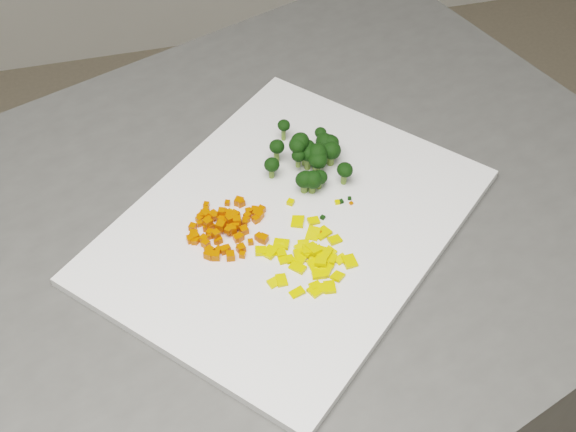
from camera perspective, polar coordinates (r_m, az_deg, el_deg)
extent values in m
cube|color=#4D4D4A|center=(1.32, -2.64, -14.20)|extent=(1.25, 1.06, 0.90)
cube|color=white|center=(0.95, 0.00, -0.65)|extent=(0.55, 0.55, 0.01)
cube|color=#CD4302|center=(0.94, -5.78, -0.52)|extent=(0.01, 0.01, 0.01)
cube|color=#CD4302|center=(0.93, -6.64, -1.45)|extent=(0.01, 0.01, 0.01)
cube|color=#CD4302|center=(0.92, -2.68, -1.86)|extent=(0.01, 0.01, 0.01)
cube|color=#CD4302|center=(0.93, -6.95, -1.64)|extent=(0.01, 0.01, 0.01)
cube|color=#CD4302|center=(0.92, -5.60, -2.47)|extent=(0.01, 0.01, 0.01)
cube|color=#CD4302|center=(0.93, -4.29, -1.03)|extent=(0.01, 0.01, 0.01)
cube|color=#CD4302|center=(0.93, -3.71, -0.63)|extent=(0.01, 0.01, 0.01)
cube|color=#CD4302|center=(0.93, -4.98, -1.69)|extent=(0.01, 0.01, 0.01)
cube|color=#CD4302|center=(0.93, -3.62, -1.58)|extent=(0.01, 0.01, 0.01)
cube|color=#CD4302|center=(0.95, -6.22, -0.03)|extent=(0.01, 0.01, 0.01)
cube|color=#CD4302|center=(0.93, -6.59, -1.76)|extent=(0.01, 0.01, 0.01)
cube|color=#CD4302|center=(0.94, -3.08, -0.45)|extent=(0.01, 0.01, 0.01)
cube|color=#CD4302|center=(0.93, -3.68, -0.42)|extent=(0.01, 0.01, 0.01)
cube|color=#CD4302|center=(0.93, -4.00, -0.82)|extent=(0.01, 0.01, 0.01)
cube|color=#CD4302|center=(0.92, -5.14, -1.29)|extent=(0.01, 0.01, 0.01)
cube|color=#CD4302|center=(0.91, -3.35, -2.31)|extent=(0.01, 0.01, 0.01)
cube|color=#CD4302|center=(0.93, -6.72, -1.30)|extent=(0.01, 0.01, 0.01)
cube|color=#CD4302|center=(0.95, -6.31, -0.54)|extent=(0.01, 0.01, 0.01)
cube|color=#CD4302|center=(0.95, -2.24, 0.18)|extent=(0.01, 0.01, 0.01)
cube|color=#CD4302|center=(0.95, -2.99, -0.26)|extent=(0.01, 0.01, 0.01)
cube|color=#CD4302|center=(0.94, -4.14, 0.06)|extent=(0.01, 0.01, 0.01)
cube|color=#CD4302|center=(0.93, -5.07, -1.82)|extent=(0.01, 0.01, 0.01)
cube|color=#CD4302|center=(0.93, -4.82, -0.69)|extent=(0.01, 0.01, 0.01)
cube|color=#CD4302|center=(0.96, -5.85, 0.49)|extent=(0.01, 0.01, 0.01)
cube|color=#CD4302|center=(0.94, -5.78, -0.79)|extent=(0.01, 0.01, 0.01)
cube|color=#CD4302|center=(0.93, -5.52, -1.37)|extent=(0.01, 0.01, 0.01)
cube|color=#CD4302|center=(0.95, -6.32, -0.22)|extent=(0.01, 0.01, 0.01)
cube|color=#CD4302|center=(0.95, -2.82, 0.33)|extent=(0.01, 0.01, 0.01)
cube|color=#CD4302|center=(0.94, -4.23, 0.20)|extent=(0.01, 0.01, 0.01)
cube|color=#CD4302|center=(0.94, -3.81, 0.03)|extent=(0.01, 0.01, 0.01)
cube|color=#CD4302|center=(0.91, -5.17, -2.83)|extent=(0.01, 0.01, 0.01)
cube|color=#CD4302|center=(0.93, -3.65, -0.32)|extent=(0.01, 0.01, 0.01)
cube|color=#CD4302|center=(0.96, -5.94, 0.22)|extent=(0.01, 0.01, 0.01)
cube|color=#CD4302|center=(0.91, -5.65, -2.75)|extent=(0.01, 0.01, 0.01)
cube|color=#CD4302|center=(0.93, -4.14, -0.19)|extent=(0.01, 0.01, 0.01)
cube|color=#CD4302|center=(0.95, -2.40, 0.44)|extent=(0.01, 0.01, 0.01)
cube|color=#CD4302|center=(0.91, -3.27, -2.77)|extent=(0.01, 0.01, 0.01)
cube|color=#CD4302|center=(0.94, -6.79, -0.79)|extent=(0.01, 0.01, 0.01)
cube|color=#CD4302|center=(0.92, -4.95, -2.43)|extent=(0.01, 0.01, 0.01)
cube|color=#CD4302|center=(0.95, -2.05, 0.04)|extent=(0.01, 0.01, 0.01)
cube|color=#CD4302|center=(0.93, -6.01, -1.65)|extent=(0.01, 0.01, 0.01)
cube|color=#CD4302|center=(0.94, -4.32, -0.32)|extent=(0.01, 0.01, 0.01)
cube|color=#CD4302|center=(0.93, -5.96, -1.69)|extent=(0.01, 0.01, 0.01)
cube|color=#CD4302|center=(0.94, -4.06, -0.65)|extent=(0.01, 0.01, 0.01)
cube|color=#CD4302|center=(0.94, -3.67, -0.34)|extent=(0.01, 0.01, 0.01)
cube|color=#CD4302|center=(0.95, -5.98, 0.06)|extent=(0.01, 0.01, 0.01)
cube|color=#CD4302|center=(0.97, -5.83, 0.80)|extent=(0.01, 0.01, 0.01)
cube|color=#CD4302|center=(0.95, -4.45, 0.22)|extent=(0.01, 0.01, 0.01)
cube|color=#CD4302|center=(0.95, -3.75, 0.10)|extent=(0.01, 0.01, 0.01)
cube|color=#CD4302|center=(0.93, -3.92, -1.11)|extent=(0.01, 0.01, 0.01)
cube|color=#CD4302|center=(0.93, -3.97, -0.91)|extent=(0.01, 0.01, 0.01)
cube|color=#CD4302|center=(0.94, -5.59, -0.72)|extent=(0.01, 0.01, 0.01)
cube|color=#CD4302|center=(0.93, -5.56, -1.20)|extent=(0.01, 0.01, 0.01)
cube|color=#CD4302|center=(0.93, -3.15, -1.02)|extent=(0.01, 0.01, 0.01)
cube|color=#CD4302|center=(0.92, -5.88, -1.97)|extent=(0.01, 0.01, 0.01)
cube|color=#CD4302|center=(0.92, -3.49, -2.37)|extent=(0.01, 0.01, 0.01)
cube|color=#CD4302|center=(0.91, -4.57, -2.42)|extent=(0.01, 0.01, 0.01)
cube|color=#CD4302|center=(0.96, -3.40, 0.96)|extent=(0.01, 0.01, 0.01)
cube|color=#CD4302|center=(0.93, -3.48, -1.53)|extent=(0.01, 0.01, 0.01)
cube|color=#CD4302|center=(0.95, -2.91, -0.01)|extent=(0.01, 0.01, 0.01)
cube|color=#CD4302|center=(0.95, -5.86, 0.13)|extent=(0.01, 0.01, 0.01)
cube|color=#CD4302|center=(0.94, -2.29, -0.24)|extent=(0.01, 0.01, 0.01)
cube|color=#CD4302|center=(0.93, -2.08, -1.51)|extent=(0.01, 0.01, 0.01)
cube|color=#CD4302|center=(0.94, -4.67, -0.28)|extent=(0.01, 0.01, 0.01)
cube|color=#CD4302|center=(0.94, -5.23, -0.02)|extent=(0.01, 0.01, 0.01)
cube|color=#CD4302|center=(0.93, -4.09, -0.95)|extent=(0.01, 0.01, 0.01)
cube|color=#CD4302|center=(0.91, -5.81, -2.76)|extent=(0.01, 0.01, 0.01)
cube|color=#CD4302|center=(0.94, -4.73, 0.29)|extent=(0.01, 0.01, 0.01)
cube|color=#CD4302|center=(0.92, -1.75, -1.63)|extent=(0.01, 0.01, 0.01)
cube|color=#CD4302|center=(0.95, -5.33, 0.05)|extent=(0.01, 0.01, 0.01)
cube|color=#CD4302|center=(0.92, -4.35, -2.30)|extent=(0.01, 0.01, 0.01)
cube|color=#CD4302|center=(0.95, -5.68, -0.19)|extent=(0.01, 0.01, 0.01)
cube|color=#CD4302|center=(0.95, -1.92, 0.43)|extent=(0.01, 0.01, 0.01)
cube|color=#CD4302|center=(0.94, -4.47, -0.70)|extent=(0.01, 0.01, 0.01)
cube|color=#CD4302|center=(0.96, -3.50, 1.03)|extent=(0.01, 0.01, 0.01)
cube|color=#CD4302|center=(0.93, -5.73, -0.46)|extent=(0.01, 0.01, 0.01)
cube|color=#CD4302|center=(0.93, -6.68, -1.79)|extent=(0.01, 0.01, 0.01)
cube|color=#CD4302|center=(0.97, -4.33, 0.93)|extent=(0.01, 0.01, 0.01)
cube|color=#CD4302|center=(0.91, -4.11, -2.84)|extent=(0.01, 0.01, 0.01)
cube|color=yellow|center=(0.89, -0.46, -4.59)|extent=(0.01, 0.02, 0.01)
cube|color=yellow|center=(0.90, 2.57, -3.72)|extent=(0.02, 0.02, 0.01)
cube|color=yellow|center=(0.93, 1.79, -1.26)|extent=(0.02, 0.02, 0.01)
cube|color=yellow|center=(0.91, 1.07, -2.44)|extent=(0.02, 0.02, 0.01)
cube|color=yellow|center=(0.91, -1.29, -2.59)|extent=(0.02, 0.02, 0.01)
cube|color=yellow|center=(0.88, 2.64, -5.16)|extent=(0.02, 0.02, 0.00)
cube|color=yellow|center=(0.91, 4.41, -3.25)|extent=(0.02, 0.02, 0.01)
cube|color=yellow|center=(0.88, 2.01, -5.30)|extent=(0.02, 0.02, 0.00)
cube|color=yellow|center=(0.94, 0.69, -0.40)|extent=(0.02, 0.02, 0.01)
cube|color=yellow|center=(0.89, 3.54, -4.30)|extent=(0.02, 0.02, 0.01)
cube|color=yellow|center=(0.91, 0.78, -2.82)|extent=(0.01, 0.02, 0.01)
cube|color=yellow|center=(0.91, 1.82, -2.33)|extent=(0.02, 0.02, 0.01)
cube|color=yellow|center=(0.89, 2.20, -4.12)|extent=(0.02, 0.02, 0.01)
cube|color=yellow|center=(0.91, -1.95, -2.50)|extent=(0.02, 0.01, 0.01)
cube|color=yellow|center=(0.94, 1.83, -0.35)|extent=(0.01, 0.01, 0.01)
cube|color=yellow|center=(0.91, 0.95, -2.95)|extent=(0.02, 0.02, 0.01)
cube|color=yellow|center=(0.91, 1.39, -2.58)|extent=(0.02, 0.02, 0.01)
cube|color=yellow|center=(0.91, 1.61, -2.37)|extent=(0.02, 0.02, 0.01)
cube|color=yellow|center=(0.93, 3.35, -1.70)|extent=(0.02, 0.02, 0.01)
cube|color=yellow|center=(0.89, -0.94, -4.72)|extent=(0.02, 0.02, 0.01)
cube|color=yellow|center=(0.88, 2.98, -5.07)|extent=(0.01, 0.02, 0.00)
cube|color=yellow|center=(0.90, 0.69, -3.70)|extent=(0.02, 0.02, 0.01)
cube|color=yellow|center=(0.91, -0.15, -3.12)|extent=(0.02, 0.01, 0.00)
cube|color=yellow|center=(0.93, 2.45, -1.21)|extent=(0.02, 0.02, 0.01)
cube|color=yellow|center=(0.92, 1.11, -2.04)|extent=(0.02, 0.01, 0.01)
cube|color=yellow|center=(0.91, 2.88, -3.06)|extent=(0.02, 0.02, 0.01)
cube|color=yellow|center=(0.92, -0.48, -2.00)|extent=(0.02, 0.02, 0.01)
cube|color=yellow|center=(0.91, 2.93, -2.64)|extent=(0.02, 0.02, 0.01)
cube|color=yellow|center=(0.91, 2.60, -2.61)|extent=(0.02, 0.02, 0.01)
cube|color=yellow|center=(0.90, 1.88, -3.43)|extent=(0.02, 0.02, 0.00)
cube|color=yellow|center=(0.91, 0.12, -3.08)|extent=(0.01, 0.01, 0.01)
cube|color=yellow|center=(0.91, 2.10, -2.57)|extent=(0.02, 0.02, 0.01)
cube|color=yellow|center=(0.92, -0.57, -2.40)|extent=(0.01, 0.02, 0.01)
cube|color=yellow|center=(0.88, 0.64, -5.46)|extent=(0.02, 0.01, 0.01)
cube|color=yellow|center=(0.88, 1.96, -4.97)|extent=(0.01, 0.01, 0.01)
cube|color=yellow|center=(0.90, 2.37, -3.22)|extent=(0.02, 0.02, 0.01)
cube|color=yellow|center=(0.90, 2.66, -3.98)|extent=(0.02, 0.02, 0.01)
cube|color=yellow|center=(0.91, -0.58, -2.50)|extent=(0.01, 0.02, 0.01)
cube|color=yellow|center=(0.91, 1.92, -2.91)|extent=(0.02, 0.01, 0.01)
cube|color=yellow|center=(0.91, 3.77, -3.09)|extent=(0.02, 0.02, 0.01)
cube|color=black|center=(0.97, 3.79, 1.04)|extent=(0.01, 0.01, 0.00)
cube|color=yellow|center=(0.96, 0.18, 0.99)|extent=(0.01, 0.01, 0.01)
cube|color=yellow|center=(0.96, -4.11, 0.26)|extent=(0.01, 0.01, 0.00)
cube|color=black|center=(0.97, 4.40, 1.26)|extent=(0.01, 0.01, 0.00)
cube|color=yellow|center=(0.97, 3.52, 0.99)|extent=(0.01, 0.01, 0.00)
cube|color=#CD4302|center=(0.97, 4.51, 0.92)|extent=(0.01, 0.01, 0.00)
cube|color=black|center=(0.95, 2.48, -0.10)|extent=(0.01, 0.01, 0.00)
cube|color=yellow|center=(0.94, -4.01, -1.16)|extent=(0.01, 0.01, 0.00)
cube|color=#CD4302|center=(0.93, 2.30, -1.17)|extent=(0.01, 0.01, 0.00)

